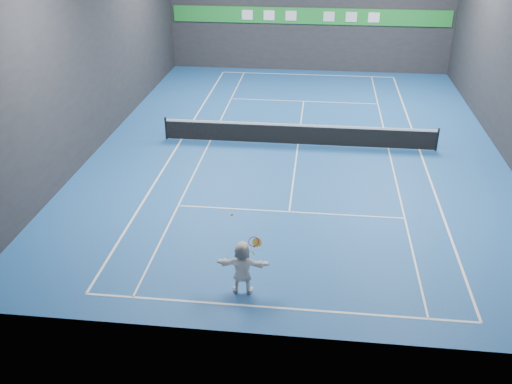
# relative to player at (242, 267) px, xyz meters

# --- Properties ---
(ground) EXTENTS (26.00, 26.00, 0.00)m
(ground) POSITION_rel_player_xyz_m (1.04, 11.24, -0.82)
(ground) COLOR #1B4F96
(ground) RESTS_ON ground
(wall_front) EXTENTS (18.00, 0.10, 9.00)m
(wall_front) POSITION_rel_player_xyz_m (1.04, -1.76, 3.68)
(wall_front) COLOR #252528
(wall_front) RESTS_ON ground
(wall_left) EXTENTS (0.10, 26.00, 9.00)m
(wall_left) POSITION_rel_player_xyz_m (-7.96, 11.24, 3.68)
(wall_left) COLOR #252528
(wall_left) RESTS_ON ground
(baseline_near) EXTENTS (10.98, 0.08, 0.01)m
(baseline_near) POSITION_rel_player_xyz_m (1.04, -0.65, -0.82)
(baseline_near) COLOR white
(baseline_near) RESTS_ON ground
(baseline_far) EXTENTS (10.98, 0.08, 0.01)m
(baseline_far) POSITION_rel_player_xyz_m (1.04, 23.13, -0.82)
(baseline_far) COLOR white
(baseline_far) RESTS_ON ground
(sideline_doubles_left) EXTENTS (0.08, 23.78, 0.01)m
(sideline_doubles_left) POSITION_rel_player_xyz_m (-4.45, 11.24, -0.82)
(sideline_doubles_left) COLOR white
(sideline_doubles_left) RESTS_ON ground
(sideline_doubles_right) EXTENTS (0.08, 23.78, 0.01)m
(sideline_doubles_right) POSITION_rel_player_xyz_m (6.53, 11.24, -0.82)
(sideline_doubles_right) COLOR white
(sideline_doubles_right) RESTS_ON ground
(sideline_singles_left) EXTENTS (0.06, 23.78, 0.01)m
(sideline_singles_left) POSITION_rel_player_xyz_m (-3.07, 11.24, -0.82)
(sideline_singles_left) COLOR white
(sideline_singles_left) RESTS_ON ground
(sideline_singles_right) EXTENTS (0.06, 23.78, 0.01)m
(sideline_singles_right) POSITION_rel_player_xyz_m (5.15, 11.24, -0.82)
(sideline_singles_right) COLOR white
(sideline_singles_right) RESTS_ON ground
(service_line_near) EXTENTS (8.23, 0.06, 0.01)m
(service_line_near) POSITION_rel_player_xyz_m (1.04, 4.84, -0.82)
(service_line_near) COLOR white
(service_line_near) RESTS_ON ground
(service_line_far) EXTENTS (8.23, 0.06, 0.01)m
(service_line_far) POSITION_rel_player_xyz_m (1.04, 17.64, -0.82)
(service_line_far) COLOR white
(service_line_far) RESTS_ON ground
(center_service_line) EXTENTS (0.06, 12.80, 0.01)m
(center_service_line) POSITION_rel_player_xyz_m (1.04, 11.24, -0.82)
(center_service_line) COLOR white
(center_service_line) RESTS_ON ground
(player) EXTENTS (1.54, 0.52, 1.64)m
(player) POSITION_rel_player_xyz_m (0.00, 0.00, 0.00)
(player) COLOR white
(player) RESTS_ON ground
(tennis_ball) EXTENTS (0.07, 0.07, 0.07)m
(tennis_ball) POSITION_rel_player_xyz_m (-0.28, 0.13, 1.62)
(tennis_ball) COLOR #DAF929
(tennis_ball) RESTS_ON player
(tennis_net) EXTENTS (12.50, 0.10, 1.07)m
(tennis_net) POSITION_rel_player_xyz_m (1.04, 11.24, -0.28)
(tennis_net) COLOR black
(tennis_net) RESTS_ON ground
(sponsor_banner) EXTENTS (17.64, 0.11, 1.00)m
(sponsor_banner) POSITION_rel_player_xyz_m (1.04, 24.18, 2.68)
(sponsor_banner) COLOR #1F9031
(sponsor_banner) RESTS_ON wall_back
(tennis_racket) EXTENTS (0.50, 0.37, 0.61)m
(tennis_racket) POSITION_rel_player_xyz_m (0.33, 0.05, 0.80)
(tennis_racket) COLOR red
(tennis_racket) RESTS_ON player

